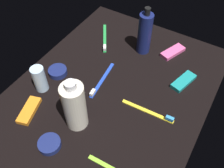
{
  "coord_description": "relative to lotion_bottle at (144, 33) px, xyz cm",
  "views": [
    {
      "loc": [
        47.14,
        28.52,
        67.89
      ],
      "look_at": [
        0.0,
        0.0,
        3.0
      ],
      "focal_mm": 39.83,
      "sensor_mm": 36.0,
      "label": 1
    }
  ],
  "objects": [
    {
      "name": "bodywash_bottle",
      "position": [
        40.99,
        -2.15,
        0.07
      ],
      "size": [
        6.85,
        6.85,
        19.12
      ],
      "color": "silver",
      "rests_on": "ground_plane"
    },
    {
      "name": "toothbrush_yellow",
      "position": [
        25.96,
        16.18,
        -8.05
      ],
      "size": [
        2.07,
        18.04,
        2.1
      ],
      "color": "yellow",
      "rests_on": "ground_plane"
    },
    {
      "name": "snack_bar_teal",
      "position": [
        8.01,
        20.6,
        -7.91
      ],
      "size": [
        11.09,
        6.66,
        1.5
      ],
      "primitive_type": "cube",
      "rotation": [
        0.0,
        0.0,
        -0.27
      ],
      "color": "teal",
      "rests_on": "ground_plane"
    },
    {
      "name": "toothbrush_green",
      "position": [
        2.54,
        -16.24,
        -8.05
      ],
      "size": [
        15.86,
        10.63,
        2.1
      ],
      "color": "green",
      "rests_on": "ground_plane"
    },
    {
      "name": "deodorant_stick",
      "position": [
        36.13,
        -21.06,
        -3.77
      ],
      "size": [
        4.48,
        4.48,
        9.78
      ],
      "primitive_type": "cylinder",
      "color": "silver",
      "rests_on": "ground_plane"
    },
    {
      "name": "lotion_bottle",
      "position": [
        0.0,
        0.0,
        0.0
      ],
      "size": [
        5.27,
        5.27,
        19.56
      ],
      "color": "navy",
      "rests_on": "ground_plane"
    },
    {
      "name": "snack_bar_pink",
      "position": [
        -4.62,
        11.38,
        -7.91
      ],
      "size": [
        11.14,
        7.57,
        1.5
      ],
      "primitive_type": "cube",
      "rotation": [
        0.0,
        0.0,
        -0.38
      ],
      "color": "#E55999",
      "rests_on": "ground_plane"
    },
    {
      "name": "toothbrush_blue",
      "position": [
        23.22,
        -4.78,
        -8.05
      ],
      "size": [
        18.02,
        3.18,
        2.1
      ],
      "color": "blue",
      "rests_on": "ground_plane"
    },
    {
      "name": "snack_bar_orange",
      "position": [
        45.96,
        -17.94,
        -7.91
      ],
      "size": [
        11.12,
        6.87,
        1.5
      ],
      "primitive_type": "cube",
      "rotation": [
        0.0,
        0.0,
        0.3
      ],
      "color": "orange",
      "rests_on": "ground_plane"
    },
    {
      "name": "cream_tin_right",
      "position": [
        27.78,
        -20.82,
        -7.6
      ],
      "size": [
        6.86,
        6.86,
        2.11
      ],
      "primitive_type": "cylinder",
      "color": "navy",
      "rests_on": "ground_plane"
    },
    {
      "name": "cream_tin_left",
      "position": [
        51.81,
        -4.31,
        -7.68
      ],
      "size": [
        6.76,
        6.76,
        1.96
      ],
      "primitive_type": "cylinder",
      "color": "navy",
      "rests_on": "ground_plane"
    },
    {
      "name": "ground_plane",
      "position": [
        23.99,
        0.31,
        -9.26
      ],
      "size": [
        84.0,
        64.0,
        1.2
      ],
      "primitive_type": "cube",
      "color": "black"
    }
  ]
}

